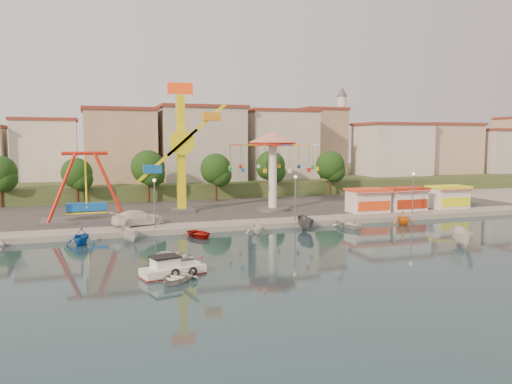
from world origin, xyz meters
name	(u,v)px	position (x,y,z in m)	size (l,w,h in m)	color
ground	(269,255)	(0.00, 0.00, 0.00)	(200.00, 200.00, 0.00)	#122633
quay_deck	(163,188)	(0.00, 62.00, 0.30)	(200.00, 100.00, 0.60)	#9E998E
asphalt_pad	(196,206)	(0.00, 30.00, 0.60)	(90.00, 28.00, 0.01)	#4C4944
hill_terrace	(160,180)	(0.00, 67.00, 1.50)	(200.00, 60.00, 3.00)	#384C26
pirate_ship_ride	(86,188)	(-14.76, 20.70, 4.39)	(10.00, 5.00, 8.00)	#59595E
kamikaze_tower	(184,152)	(-2.74, 23.90, 8.43)	(7.78, 3.10, 16.50)	#59595E
wave_swinger	(273,153)	(8.61, 22.02, 8.20)	(11.60, 11.60, 10.40)	#59595E
booth_left	(368,200)	(19.70, 16.49, 2.16)	(5.40, 3.78, 3.08)	white
booth_mid	(405,199)	(25.40, 16.49, 2.16)	(5.40, 3.78, 3.08)	white
booth_right	(448,197)	(32.31, 16.49, 2.16)	(5.40, 3.78, 3.08)	white
lamp_post_1	(155,205)	(-8.00, 13.00, 3.10)	(0.14, 0.14, 5.00)	#59595E
lamp_post_2	(295,199)	(8.00, 13.00, 3.10)	(0.14, 0.14, 5.00)	#59595E
lamp_post_3	(413,195)	(24.00, 13.00, 3.10)	(0.14, 0.14, 5.00)	#59595E
tree_0	(0,172)	(-26.00, 36.98, 5.47)	(4.60, 4.60, 7.19)	#382314
tree_1	(77,173)	(-16.00, 36.24, 5.20)	(4.35, 4.35, 6.80)	#382314
tree_2	(148,167)	(-6.00, 35.81, 5.92)	(5.02, 5.02, 7.85)	#382314
tree_3	(216,169)	(4.00, 34.36, 5.55)	(4.68, 4.68, 7.32)	#382314
tree_4	(270,166)	(14.00, 37.35, 5.75)	(4.86, 4.86, 7.60)	#382314
tree_5	(330,166)	(24.00, 35.54, 5.71)	(4.83, 4.83, 7.54)	#382314
building_1	(44,156)	(-21.33, 51.38, 7.32)	(12.33, 9.01, 8.63)	silver
building_2	(124,148)	(-8.19, 51.96, 8.62)	(11.95, 9.28, 11.23)	tan
building_3	(205,153)	(5.60, 48.80, 7.60)	(12.59, 10.50, 9.20)	beige
building_4	(268,152)	(19.07, 52.20, 7.62)	(10.75, 9.23, 9.24)	beige
building_5	(334,147)	(32.37, 50.33, 8.61)	(12.77, 10.96, 11.21)	tan
building_6	(389,144)	(44.15, 48.77, 9.18)	(8.23, 8.98, 12.36)	silver
building_7	(422,152)	(56.03, 53.70, 7.38)	(11.59, 10.93, 8.76)	beige
building_8	(495,143)	(69.93, 47.19, 9.29)	(12.84, 9.28, 12.58)	beige
minaret	(341,128)	(36.00, 54.00, 12.55)	(2.80, 2.80, 18.00)	silver
cabin_motorboat	(171,270)	(-9.03, -3.85, 0.43)	(4.89, 2.85, 1.62)	white
rowboat_a	(176,256)	(-8.00, 0.44, 0.41)	(2.84, 3.97, 0.82)	silver
rowboat_b	(177,277)	(-8.95, -5.56, 0.34)	(2.34, 3.27, 0.68)	silver
skiff	(463,237)	(18.26, -2.44, 0.89)	(1.73, 4.60, 1.78)	silver
van	(138,218)	(-9.46, 15.74, 1.43)	(2.32, 5.70, 1.65)	white
moored_boat_1	(81,236)	(-15.34, 9.80, 0.83)	(2.71, 3.14, 1.66)	#1456B1
moored_boat_2	(129,235)	(-10.89, 9.80, 0.69)	(1.35, 3.59, 1.39)	silver
moored_boat_3	(200,234)	(-3.95, 9.80, 0.38)	(2.64, 3.69, 0.77)	#A8140D
moored_boat_4	(257,226)	(2.24, 9.80, 0.79)	(2.59, 3.00, 1.58)	silver
moored_boat_5	(306,224)	(7.89, 9.80, 0.80)	(1.55, 4.12, 1.59)	#505054
moored_boat_6	(350,224)	(13.36, 9.80, 0.42)	(2.91, 4.08, 0.85)	white
moored_boat_7	(403,218)	(20.41, 9.80, 0.79)	(2.60, 3.02, 1.59)	orange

